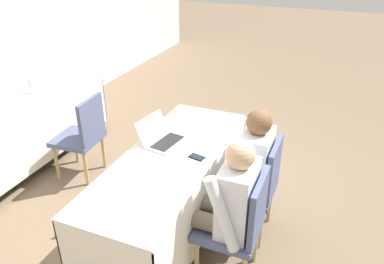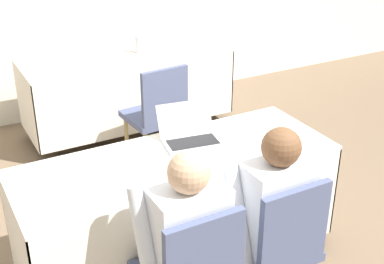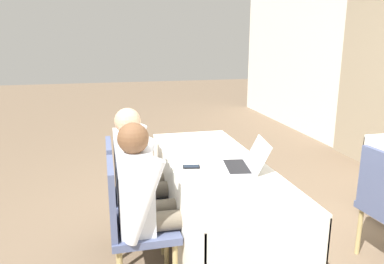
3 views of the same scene
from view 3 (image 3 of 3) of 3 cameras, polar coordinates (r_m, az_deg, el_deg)
name	(u,v)px [view 3 (image 3 of 3)]	position (r m, az deg, el deg)	size (l,w,h in m)	color
ground_plane	(215,253)	(3.14, 3.52, -17.88)	(24.00, 24.00, 0.00)	brown
curtain_panel	(367,64)	(5.51, 25.06, 9.34)	(1.03, 0.04, 2.65)	gray
conference_table_near	(216,186)	(2.88, 3.70, -8.27)	(1.91, 0.70, 0.76)	white
laptop	(243,163)	(2.70, 7.81, -4.76)	(0.39, 0.36, 0.21)	#B7B7BC
cell_phone	(191,167)	(2.71, -0.11, -5.31)	(0.09, 0.13, 0.01)	black
paper_beside_laptop	(237,162)	(2.85, 6.86, -4.53)	(0.29, 0.34, 0.00)	white
paper_centre_table	(218,185)	(2.41, 4.04, -8.09)	(0.26, 0.33, 0.00)	white
chair_near_left	(127,191)	(3.04, -9.86, -8.80)	(0.44, 0.44, 0.90)	tan
chair_near_right	(132,220)	(2.58, -9.08, -13.17)	(0.44, 0.44, 0.90)	tan
person_checkered_shirt	(139,171)	(2.99, -8.01, -5.84)	(0.50, 0.52, 1.16)	#665B4C
person_white_shirt	(147,197)	(2.52, -6.86, -9.75)	(0.50, 0.52, 1.16)	#665B4C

